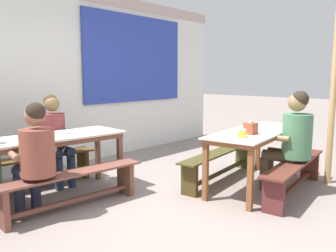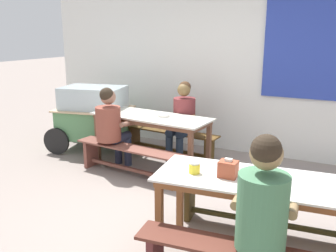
{
  "view_description": "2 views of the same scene",
  "coord_description": "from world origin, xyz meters",
  "px_view_note": "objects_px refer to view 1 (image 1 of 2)",
  "views": [
    {
      "loc": [
        -3.16,
        -2.52,
        1.48
      ],
      "look_at": [
        0.17,
        0.46,
        0.83
      ],
      "focal_mm": 36.92,
      "sensor_mm": 36.0,
      "label": 1
    },
    {
      "loc": [
        1.5,
        -3.24,
        1.95
      ],
      "look_at": [
        -0.43,
        0.59,
        0.84
      ],
      "focal_mm": 38.65,
      "sensor_mm": 36.0,
      "label": 2
    }
  ],
  "objects_px": {
    "bench_far_front": "(72,185)",
    "person_near_front": "(292,136)",
    "bench_far_back": "(35,167)",
    "dining_table_far": "(50,142)",
    "dining_table_near": "(256,136)",
    "person_left_back_turned": "(35,153)",
    "person_center_facing": "(54,134)",
    "wooden_support_post": "(333,93)",
    "soup_bowl": "(63,132)",
    "bench_near_front": "(294,172)",
    "bench_near_back": "(220,161)",
    "condiment_jar": "(242,133)",
    "tissue_box": "(251,128)"
  },
  "relations": [
    {
      "from": "bench_far_front",
      "to": "person_center_facing",
      "type": "relative_size",
      "value": 1.41
    },
    {
      "from": "dining_table_far",
      "to": "bench_near_front",
      "type": "height_order",
      "value": "dining_table_far"
    },
    {
      "from": "dining_table_far",
      "to": "condiment_jar",
      "type": "distance_m",
      "value": 2.3
    },
    {
      "from": "person_near_front",
      "to": "soup_bowl",
      "type": "height_order",
      "value": "person_near_front"
    },
    {
      "from": "wooden_support_post",
      "to": "person_left_back_turned",
      "type": "bearing_deg",
      "value": 149.83
    },
    {
      "from": "bench_near_back",
      "to": "bench_near_front",
      "type": "distance_m",
      "value": 1.04
    },
    {
      "from": "dining_table_near",
      "to": "tissue_box",
      "type": "relative_size",
      "value": 11.63
    },
    {
      "from": "person_near_front",
      "to": "tissue_box",
      "type": "distance_m",
      "value": 0.54
    },
    {
      "from": "bench_near_front",
      "to": "wooden_support_post",
      "type": "xyz_separation_m",
      "value": [
        0.79,
        -0.16,
        0.96
      ]
    },
    {
      "from": "bench_far_back",
      "to": "soup_bowl",
      "type": "xyz_separation_m",
      "value": [
        0.15,
        -0.49,
        0.51
      ]
    },
    {
      "from": "person_center_facing",
      "to": "wooden_support_post",
      "type": "height_order",
      "value": "wooden_support_post"
    },
    {
      "from": "person_near_front",
      "to": "person_center_facing",
      "type": "xyz_separation_m",
      "value": [
        -1.8,
        2.55,
        -0.04
      ]
    },
    {
      "from": "dining_table_far",
      "to": "tissue_box",
      "type": "distance_m",
      "value": 2.45
    },
    {
      "from": "dining_table_near",
      "to": "wooden_support_post",
      "type": "height_order",
      "value": "wooden_support_post"
    },
    {
      "from": "person_center_facing",
      "to": "condiment_jar",
      "type": "distance_m",
      "value": 2.49
    },
    {
      "from": "dining_table_far",
      "to": "dining_table_near",
      "type": "relative_size",
      "value": 0.97
    },
    {
      "from": "condiment_jar",
      "to": "dining_table_far",
      "type": "bearing_deg",
      "value": 128.93
    },
    {
      "from": "person_left_back_turned",
      "to": "tissue_box",
      "type": "distance_m",
      "value": 2.51
    },
    {
      "from": "dining_table_far",
      "to": "person_near_front",
      "type": "height_order",
      "value": "person_near_front"
    },
    {
      "from": "bench_far_front",
      "to": "person_left_back_turned",
      "type": "xyz_separation_m",
      "value": [
        -0.36,
        0.09,
        0.41
      ]
    },
    {
      "from": "bench_far_back",
      "to": "soup_bowl",
      "type": "distance_m",
      "value": 0.72
    },
    {
      "from": "dining_table_near",
      "to": "soup_bowl",
      "type": "height_order",
      "value": "soup_bowl"
    },
    {
      "from": "bench_far_back",
      "to": "person_near_front",
      "type": "height_order",
      "value": "person_near_front"
    },
    {
      "from": "dining_table_far",
      "to": "person_near_front",
      "type": "xyz_separation_m",
      "value": [
        2.11,
        -2.11,
        0.05
      ]
    },
    {
      "from": "dining_table_near",
      "to": "person_near_front",
      "type": "distance_m",
      "value": 0.46
    },
    {
      "from": "wooden_support_post",
      "to": "soup_bowl",
      "type": "bearing_deg",
      "value": 138.53
    },
    {
      "from": "dining_table_near",
      "to": "condiment_jar",
      "type": "distance_m",
      "value": 0.61
    },
    {
      "from": "person_center_facing",
      "to": "soup_bowl",
      "type": "height_order",
      "value": "person_center_facing"
    },
    {
      "from": "dining_table_far",
      "to": "person_near_front",
      "type": "relative_size",
      "value": 1.42
    },
    {
      "from": "tissue_box",
      "to": "bench_far_front",
      "type": "bearing_deg",
      "value": 145.52
    },
    {
      "from": "bench_near_front",
      "to": "person_left_back_turned",
      "type": "distance_m",
      "value": 3.07
    },
    {
      "from": "bench_far_front",
      "to": "bench_far_back",
      "type": "bearing_deg",
      "value": 84.78
    },
    {
      "from": "bench_near_back",
      "to": "person_center_facing",
      "type": "xyz_separation_m",
      "value": [
        -1.66,
        1.57,
        0.42
      ]
    },
    {
      "from": "dining_table_far",
      "to": "condiment_jar",
      "type": "height_order",
      "value": "condiment_jar"
    },
    {
      "from": "tissue_box",
      "to": "wooden_support_post",
      "type": "height_order",
      "value": "wooden_support_post"
    },
    {
      "from": "bench_far_front",
      "to": "person_near_front",
      "type": "height_order",
      "value": "person_near_front"
    },
    {
      "from": "bench_far_back",
      "to": "wooden_support_post",
      "type": "bearing_deg",
      "value": -45.31
    },
    {
      "from": "dining_table_far",
      "to": "bench_far_front",
      "type": "height_order",
      "value": "dining_table_far"
    },
    {
      "from": "person_center_facing",
      "to": "wooden_support_post",
      "type": "bearing_deg",
      "value": -47.31
    },
    {
      "from": "dining_table_near",
      "to": "soup_bowl",
      "type": "distance_m",
      "value": 2.49
    },
    {
      "from": "bench_near_front",
      "to": "person_near_front",
      "type": "relative_size",
      "value": 1.4
    },
    {
      "from": "person_left_back_turned",
      "to": "wooden_support_post",
      "type": "relative_size",
      "value": 0.49
    },
    {
      "from": "bench_near_back",
      "to": "wooden_support_post",
      "type": "height_order",
      "value": "wooden_support_post"
    },
    {
      "from": "person_near_front",
      "to": "dining_table_near",
      "type": "bearing_deg",
      "value": 100.15
    },
    {
      "from": "person_near_front",
      "to": "tissue_box",
      "type": "relative_size",
      "value": 7.95
    },
    {
      "from": "dining_table_far",
      "to": "soup_bowl",
      "type": "distance_m",
      "value": 0.22
    },
    {
      "from": "bench_far_back",
      "to": "person_left_back_turned",
      "type": "xyz_separation_m",
      "value": [
        -0.46,
        -0.95,
        0.42
      ]
    },
    {
      "from": "bench_far_back",
      "to": "person_left_back_turned",
      "type": "bearing_deg",
      "value": -115.81
    },
    {
      "from": "dining_table_far",
      "to": "dining_table_near",
      "type": "height_order",
      "value": "same"
    },
    {
      "from": "person_near_front",
      "to": "condiment_jar",
      "type": "distance_m",
      "value": 0.75
    }
  ]
}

